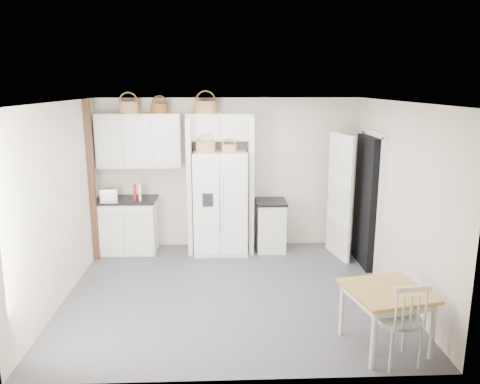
{
  "coord_description": "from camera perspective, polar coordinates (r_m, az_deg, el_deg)",
  "views": [
    {
      "loc": [
        -0.13,
        -6.03,
        2.82
      ],
      "look_at": [
        0.13,
        0.4,
        1.33
      ],
      "focal_mm": 35.0,
      "sensor_mm": 36.0,
      "label": 1
    }
  ],
  "objects": [
    {
      "name": "fridge_panel_left",
      "position": [
        7.93,
        -6.08,
        0.77
      ],
      "size": [
        0.08,
        0.6,
        2.3
      ],
      "primitive_type": "cube",
      "color": "beige",
      "rests_on": "floor"
    },
    {
      "name": "toaster",
      "position": [
        8.06,
        -15.69,
        -0.29
      ],
      "size": [
        0.3,
        0.2,
        0.19
      ],
      "primitive_type": "cube",
      "rotation": [
        0.0,
        0.0,
        0.14
      ],
      "color": "silver",
      "rests_on": "counter_left"
    },
    {
      "name": "ceiling",
      "position": [
        6.04,
        -1.09,
        10.92
      ],
      "size": [
        4.5,
        4.5,
        0.0
      ],
      "primitive_type": "plane",
      "color": "white",
      "rests_on": "wall_back"
    },
    {
      "name": "counter_right",
      "position": [
        8.02,
        3.8,
        -1.19
      ],
      "size": [
        0.51,
        0.61,
        0.04
      ],
      "primitive_type": "cube",
      "color": "black",
      "rests_on": "base_cab_right"
    },
    {
      "name": "counter_left",
      "position": [
        8.12,
        -13.7,
        -0.91
      ],
      "size": [
        1.01,
        0.65,
        0.04
      ],
      "primitive_type": "cube",
      "color": "black",
      "rests_on": "base_cab_left"
    },
    {
      "name": "windsor_chair",
      "position": [
        5.21,
        18.89,
        -14.58
      ],
      "size": [
        0.51,
        0.48,
        0.94
      ],
      "primitive_type": "cube",
      "rotation": [
        0.0,
        0.0,
        0.15
      ],
      "color": "beige",
      "rests_on": "floor"
    },
    {
      "name": "basket_bridge_a",
      "position": [
        7.87,
        -4.2,
        10.3
      ],
      "size": [
        0.37,
        0.37,
        0.21
      ],
      "primitive_type": "cylinder",
      "color": "brown",
      "rests_on": "bridge_cabinet"
    },
    {
      "name": "door_slab",
      "position": [
        7.82,
        12.04,
        -0.55
      ],
      "size": [
        0.21,
        0.79,
        2.05
      ],
      "primitive_type": "cube",
      "rotation": [
        0.0,
        0.0,
        -1.36
      ],
      "color": "white",
      "rests_on": "floor"
    },
    {
      "name": "floor",
      "position": [
        6.66,
        -0.99,
        -12.05
      ],
      "size": [
        4.5,
        4.5,
        0.0
      ],
      "primitive_type": "plane",
      "color": "#38363F",
      "rests_on": "ground"
    },
    {
      "name": "base_cab_right",
      "position": [
        8.14,
        3.75,
        -4.18
      ],
      "size": [
        0.48,
        0.57,
        0.84
      ],
      "primitive_type": "cube",
      "color": "beige",
      "rests_on": "floor"
    },
    {
      "name": "fridge_panel_right",
      "position": [
        7.92,
        1.29,
        0.84
      ],
      "size": [
        0.08,
        0.6,
        2.3
      ],
      "primitive_type": "cube",
      "color": "beige",
      "rests_on": "floor"
    },
    {
      "name": "basket_upper_c",
      "position": [
        7.94,
        -9.78,
        10.02
      ],
      "size": [
        0.28,
        0.28,
        0.16
      ],
      "primitive_type": "cylinder",
      "color": "brown",
      "rests_on": "upper_cabinet"
    },
    {
      "name": "basket_fridge_a",
      "position": [
        7.66,
        -4.22,
        5.42
      ],
      "size": [
        0.31,
        0.31,
        0.17
      ],
      "primitive_type": "cylinder",
      "color": "brown",
      "rests_on": "refrigerator"
    },
    {
      "name": "wall_back",
      "position": [
        8.18,
        -1.35,
        2.28
      ],
      "size": [
        4.5,
        0.0,
        4.5
      ],
      "primitive_type": "plane",
      "rotation": [
        1.57,
        0.0,
        0.0
      ],
      "color": "beige",
      "rests_on": "floor"
    },
    {
      "name": "basket_upper_b",
      "position": [
        8.02,
        -13.41,
        10.0
      ],
      "size": [
        0.34,
        0.34,
        0.2
      ],
      "primitive_type": "cylinder",
      "color": "brown",
      "rests_on": "upper_cabinet"
    },
    {
      "name": "wall_right",
      "position": [
        6.66,
        18.71,
        -0.88
      ],
      "size": [
        0.0,
        4.0,
        4.0
      ],
      "primitive_type": "plane",
      "rotation": [
        1.57,
        0.0,
        -1.57
      ],
      "color": "beige",
      "rests_on": "floor"
    },
    {
      "name": "dining_table",
      "position": [
        5.5,
        17.28,
        -14.44
      ],
      "size": [
        0.96,
        0.96,
        0.67
      ],
      "primitive_type": "cube",
      "rotation": [
        0.0,
        0.0,
        0.22
      ],
      "color": "#9E6B37",
      "rests_on": "floor"
    },
    {
      "name": "upper_cabinet",
      "position": [
        8.03,
        -12.18,
        6.14
      ],
      "size": [
        1.4,
        0.34,
        0.9
      ],
      "primitive_type": "cube",
      "color": "beige",
      "rests_on": "wall_back"
    },
    {
      "name": "bridge_cabinet",
      "position": [
        7.89,
        -2.46,
        7.94
      ],
      "size": [
        1.12,
        0.34,
        0.45
      ],
      "primitive_type": "cube",
      "color": "beige",
      "rests_on": "wall_back"
    },
    {
      "name": "wall_left",
      "position": [
        6.57,
        -21.06,
        -1.25
      ],
      "size": [
        0.0,
        4.0,
        4.0
      ],
      "primitive_type": "plane",
      "rotation": [
        1.57,
        0.0,
        1.57
      ],
      "color": "beige",
      "rests_on": "floor"
    },
    {
      "name": "basket_fridge_b",
      "position": [
        7.66,
        -1.35,
        5.3
      ],
      "size": [
        0.24,
        0.24,
        0.13
      ],
      "primitive_type": "cylinder",
      "color": "brown",
      "rests_on": "refrigerator"
    },
    {
      "name": "doorway_void",
      "position": [
        7.61,
        15.29,
        -1.11
      ],
      "size": [
        0.18,
        0.85,
        2.05
      ],
      "primitive_type": "cube",
      "color": "black",
      "rests_on": "floor"
    },
    {
      "name": "cookbook_red",
      "position": [
        7.98,
        -12.7,
        -0.06
      ],
      "size": [
        0.06,
        0.17,
        0.24
      ],
      "primitive_type": "cube",
      "rotation": [
        0.0,
        0.0,
        0.13
      ],
      "color": "#A20D12",
      "rests_on": "counter_left"
    },
    {
      "name": "base_cab_left",
      "position": [
        8.25,
        -13.53,
        -4.08
      ],
      "size": [
        0.97,
        0.61,
        0.9
      ],
      "primitive_type": "cube",
      "color": "beige",
      "rests_on": "floor"
    },
    {
      "name": "cookbook_cream",
      "position": [
        7.97,
        -12.12,
        0.0
      ],
      "size": [
        0.07,
        0.18,
        0.26
      ],
      "primitive_type": "cube",
      "rotation": [
        0.0,
        0.0,
        0.17
      ],
      "color": "white",
      "rests_on": "counter_left"
    },
    {
      "name": "refrigerator",
      "position": [
        7.93,
        -2.38,
        -1.27
      ],
      "size": [
        0.89,
        0.72,
        1.73
      ],
      "primitive_type": "cube",
      "color": "white",
      "rests_on": "floor"
    },
    {
      "name": "trim_post",
      "position": [
        7.82,
        -17.62,
        1.17
      ],
      "size": [
        0.09,
        0.09,
        2.6
      ],
      "primitive_type": "cube",
      "color": "#3B2814",
      "rests_on": "floor"
    }
  ]
}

